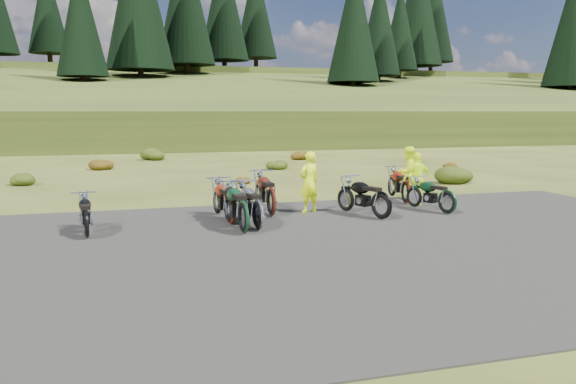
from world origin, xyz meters
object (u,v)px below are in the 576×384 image
object	(u,v)px
motorcycle_7	(447,215)
person_middle	(309,183)
motorcycle_0	(87,239)
motorcycle_3	(258,231)

from	to	relation	value
motorcycle_7	person_middle	world-z (taller)	person_middle
motorcycle_0	person_middle	xyz separation A→B (m)	(6.07, 1.81, 0.89)
motorcycle_0	motorcycle_3	distance (m)	4.07
person_middle	motorcycle_0	bearing A→B (deg)	-3.40
motorcycle_3	person_middle	bearing A→B (deg)	-49.86
motorcycle_0	motorcycle_3	size ratio (longest dim) A/B	0.86
motorcycle_3	motorcycle_7	distance (m)	5.81
motorcycle_3	motorcycle_7	bearing A→B (deg)	-88.58
motorcycle_7	person_middle	distance (m)	4.10
person_middle	motorcycle_7	bearing A→B (deg)	140.21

